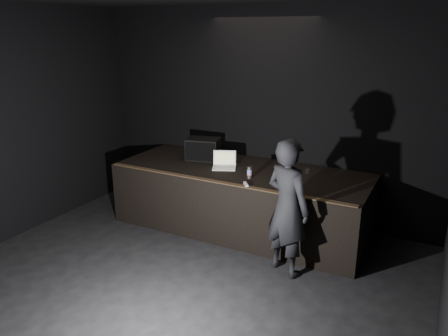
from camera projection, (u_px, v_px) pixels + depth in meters
ground at (136, 320)px, 4.89m from camera, size 7.00×7.00×0.00m
room_walls at (123, 145)px, 4.28m from camera, size 6.10×7.10×3.52m
stage_riser at (241, 199)px, 7.04m from camera, size 4.00×1.50×1.00m
riser_lip at (220, 182)px, 6.29m from camera, size 3.92×0.10×0.01m
stage_monitor at (203, 149)px, 7.37m from camera, size 0.62×0.51×0.36m
cable at (213, 162)px, 7.22m from camera, size 0.85×0.22×0.02m
laptop at (224, 163)px, 6.97m from camera, size 0.46×0.45×0.25m
beer_can at (249, 172)px, 6.46m from camera, size 0.07×0.07×0.17m
plastic_cup at (307, 171)px, 6.64m from camera, size 0.08×0.08×0.10m
wii_remote at (246, 184)px, 6.17m from camera, size 0.13×0.16×0.03m
person at (288, 208)px, 5.61m from camera, size 0.79×0.67×1.84m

